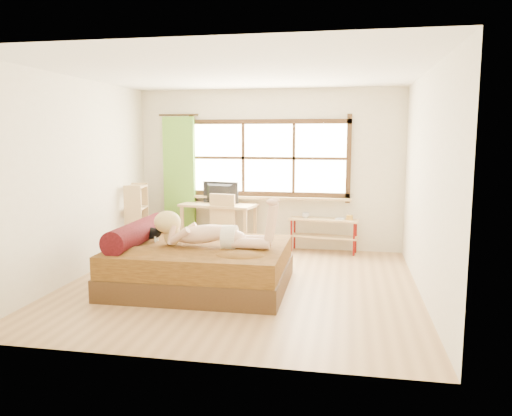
% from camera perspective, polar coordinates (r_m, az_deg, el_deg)
% --- Properties ---
extents(floor, '(4.50, 4.50, 0.00)m').
position_cam_1_polar(floor, '(6.58, -1.75, -8.77)').
color(floor, '#9E754C').
rests_on(floor, ground).
extents(ceiling, '(4.50, 4.50, 0.00)m').
position_cam_1_polar(ceiling, '(6.34, -1.86, 15.27)').
color(ceiling, white).
rests_on(ceiling, wall_back).
extents(wall_back, '(4.50, 0.00, 4.50)m').
position_cam_1_polar(wall_back, '(8.52, 1.43, 4.38)').
color(wall_back, silver).
rests_on(wall_back, floor).
extents(wall_front, '(4.50, 0.00, 4.50)m').
position_cam_1_polar(wall_front, '(4.16, -8.43, 0.20)').
color(wall_front, silver).
rests_on(wall_front, floor).
extents(wall_left, '(0.00, 4.50, 4.50)m').
position_cam_1_polar(wall_left, '(7.14, -19.76, 3.15)').
color(wall_left, silver).
rests_on(wall_left, floor).
extents(wall_right, '(0.00, 4.50, 4.50)m').
position_cam_1_polar(wall_right, '(6.24, 18.86, 2.52)').
color(wall_right, silver).
rests_on(wall_right, floor).
extents(window, '(2.80, 0.16, 1.46)m').
position_cam_1_polar(window, '(8.48, 1.41, 5.44)').
color(window, '#FFEDBF').
rests_on(window, wall_back).
extents(curtain, '(0.55, 0.10, 2.20)m').
position_cam_1_polar(curtain, '(8.80, -8.73, 3.11)').
color(curtain, '#4E8825').
rests_on(curtain, wall_back).
extents(bed, '(2.20, 1.77, 0.83)m').
position_cam_1_polar(bed, '(6.48, -6.76, -6.37)').
color(bed, '#372210').
rests_on(bed, floor).
extents(woman, '(1.53, 0.45, 0.66)m').
position_cam_1_polar(woman, '(6.25, -5.19, -1.46)').
color(woman, '#E3B192').
rests_on(woman, bed).
extents(kitten, '(0.33, 0.13, 0.26)m').
position_cam_1_polar(kitten, '(6.71, -12.00, -2.65)').
color(kitten, black).
rests_on(kitten, bed).
extents(desk, '(1.33, 0.78, 0.79)m').
position_cam_1_polar(desk, '(8.47, -4.31, -0.22)').
color(desk, tan).
rests_on(desk, floor).
extents(monitor, '(0.64, 0.19, 0.37)m').
position_cam_1_polar(monitor, '(8.48, -4.24, 1.75)').
color(monitor, black).
rests_on(monitor, desk).
extents(chair, '(0.51, 0.51, 0.98)m').
position_cam_1_polar(chair, '(8.11, -4.16, -1.54)').
color(chair, tan).
rests_on(chair, floor).
extents(pipe_shelf, '(1.16, 0.43, 0.64)m').
position_cam_1_polar(pipe_shelf, '(8.36, 7.80, -2.22)').
color(pipe_shelf, tan).
rests_on(pipe_shelf, floor).
extents(cup, '(0.13, 0.13, 0.09)m').
position_cam_1_polar(cup, '(8.35, 5.69, -0.82)').
color(cup, gray).
rests_on(cup, pipe_shelf).
extents(book, '(0.17, 0.22, 0.02)m').
position_cam_1_polar(book, '(8.33, 9.12, -1.18)').
color(book, gray).
rests_on(book, pipe_shelf).
extents(bookshelf, '(0.35, 0.53, 1.13)m').
position_cam_1_polar(bookshelf, '(8.48, -13.45, -1.14)').
color(bookshelf, tan).
rests_on(bookshelf, floor).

